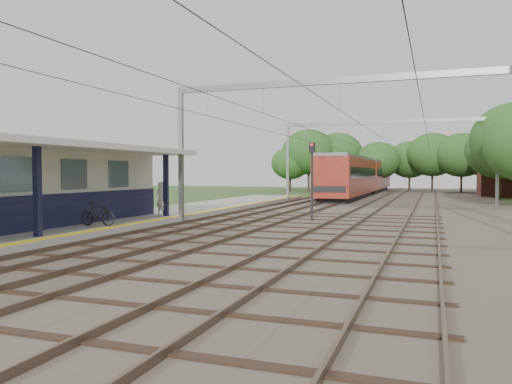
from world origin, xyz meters
The scene contains 11 objects.
ground centered at (0.00, 0.00, 0.00)m, with size 160.00×160.00×0.00m, color #2D4C1E.
ballast_bed centered at (4.00, 30.00, 0.05)m, with size 18.00×90.00×0.10m, color #473D33.
platform centered at (-7.50, 14.00, 0.17)m, with size 5.00×52.00×0.35m, color gray.
yellow_stripe centered at (-5.25, 14.00, 0.35)m, with size 0.45×52.00×0.01m, color yellow.
rail_tracks centered at (1.50, 30.00, 0.18)m, with size 11.80×88.00×0.15m.
catenary_system centered at (3.39, 25.28, 5.51)m, with size 17.22×88.00×7.00m.
tree_band centered at (3.84, 57.12, 4.92)m, with size 31.72×30.88×8.82m.
person centered at (-6.18, 15.00, 1.25)m, with size 0.66×0.43×1.80m, color silver.
bicycle centered at (-6.10, 9.61, 0.84)m, with size 0.46×1.64×0.99m, color black.
train centered at (-0.50, 50.88, 2.29)m, with size 3.15×39.15×4.12m.
signal_post centered at (1.35, 17.43, 2.59)m, with size 0.32×0.29×4.18m.
Camera 1 is at (7.34, -8.01, 2.62)m, focal length 35.00 mm.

